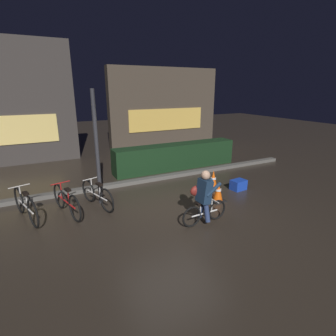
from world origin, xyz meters
The scene contains 13 objects.
ground_plane centered at (0.00, 0.00, 0.00)m, with size 40.00×40.00×0.00m, color #2D261E.
sidewalk_curb centered at (0.00, 2.20, 0.06)m, with size 12.00×0.24×0.12m, color #56544F.
hedge_row centered at (1.80, 3.10, 0.47)m, with size 4.80×0.70×0.93m, color black.
storefront_left centered at (-3.80, 6.50, 2.36)m, with size 5.15×0.54×4.75m.
storefront_right centered at (3.33, 7.20, 1.96)m, with size 5.90×0.54×3.94m.
street_post centered at (-1.50, 1.20, 1.46)m, with size 0.10×0.10×2.92m, color #2D2D33.
parked_bike_leftmost centered at (-3.24, 1.03, 0.35)m, with size 0.57×1.60×0.76m.
parked_bike_left_mid centered at (-2.37, 0.90, 0.34)m, with size 0.53×1.57×0.74m.
parked_bike_center_left centered at (-1.62, 1.01, 0.32)m, with size 0.55×1.48×0.71m.
traffic_cone_near centered at (1.36, -0.10, 0.27)m, with size 0.36×0.36×0.56m.
traffic_cone_far centered at (1.78, 0.70, 0.28)m, with size 0.36×0.36×0.58m.
blue_crate centered at (2.42, 0.30, 0.15)m, with size 0.44×0.32×0.30m, color #193DB7.
cyclist centered at (0.31, -0.93, 0.63)m, with size 1.19×0.50×1.25m.
Camera 1 is at (-2.80, -5.34, 2.92)m, focal length 28.07 mm.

